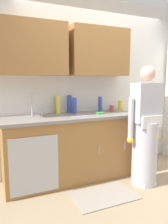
{
  "coord_description": "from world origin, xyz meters",
  "views": [
    {
      "loc": [
        -1.66,
        -2.2,
        1.45
      ],
      "look_at": [
        -0.42,
        0.55,
        1.0
      ],
      "focal_mm": 35.49,
      "sensor_mm": 36.0,
      "label": 1
    }
  ],
  "objects_px": {
    "sink": "(37,119)",
    "bottle_cleaner_spray": "(100,104)",
    "bottle_water_tall": "(58,105)",
    "bottle_soap": "(69,104)",
    "sponge": "(100,113)",
    "cup_by_sink": "(112,108)",
    "knife_on_counter": "(80,116)",
    "bottle_water_short": "(75,105)",
    "person_at_sink": "(145,135)",
    "bottle_dish_liquid": "(120,105)"
  },
  "relations": [
    {
      "from": "sink",
      "to": "bottle_water_short",
      "type": "relative_size",
      "value": 2.14
    },
    {
      "from": "knife_on_counter",
      "to": "person_at_sink",
      "type": "bearing_deg",
      "value": 154.48
    },
    {
      "from": "bottle_soap",
      "to": "cup_by_sink",
      "type": "relative_size",
      "value": 2.74
    },
    {
      "from": "sink",
      "to": "sponge",
      "type": "relative_size",
      "value": 4.55
    },
    {
      "from": "sink",
      "to": "cup_by_sink",
      "type": "relative_size",
      "value": 5.12
    },
    {
      "from": "sink",
      "to": "knife_on_counter",
      "type": "height_order",
      "value": "sink"
    },
    {
      "from": "cup_by_sink",
      "to": "bottle_water_short",
      "type": "bearing_deg",
      "value": 174.16
    },
    {
      "from": "sponge",
      "to": "cup_by_sink",
      "type": "bearing_deg",
      "value": 29.25
    },
    {
      "from": "bottle_cleaner_spray",
      "to": "bottle_water_short",
      "type": "relative_size",
      "value": 1.01
    },
    {
      "from": "cup_by_sink",
      "to": "bottle_soap",
      "type": "bearing_deg",
      "value": 168.88
    },
    {
      "from": "bottle_water_tall",
      "to": "bottle_soap",
      "type": "relative_size",
      "value": 1.01
    },
    {
      "from": "bottle_water_tall",
      "to": "bottle_water_short",
      "type": "distance_m",
      "value": 0.25
    },
    {
      "from": "sink",
      "to": "bottle_dish_liquid",
      "type": "distance_m",
      "value": 1.42
    },
    {
      "from": "bottle_cleaner_spray",
      "to": "knife_on_counter",
      "type": "distance_m",
      "value": 0.56
    },
    {
      "from": "cup_by_sink",
      "to": "bottle_water_tall",
      "type": "bearing_deg",
      "value": 171.87
    },
    {
      "from": "person_at_sink",
      "to": "cup_by_sink",
      "type": "bearing_deg",
      "value": 100.39
    },
    {
      "from": "bottle_water_tall",
      "to": "cup_by_sink",
      "type": "bearing_deg",
      "value": -8.13
    },
    {
      "from": "knife_on_counter",
      "to": "sponge",
      "type": "distance_m",
      "value": 0.35
    },
    {
      "from": "person_at_sink",
      "to": "sink",
      "type": "bearing_deg",
      "value": 156.53
    },
    {
      "from": "bottle_cleaner_spray",
      "to": "person_at_sink",
      "type": "bearing_deg",
      "value": -67.12
    },
    {
      "from": "cup_by_sink",
      "to": "sponge",
      "type": "relative_size",
      "value": 0.89
    },
    {
      "from": "person_at_sink",
      "to": "bottle_dish_liquid",
      "type": "xyz_separation_m",
      "value": [
        0.07,
        0.72,
        0.33
      ]
    },
    {
      "from": "bottle_water_short",
      "to": "sponge",
      "type": "height_order",
      "value": "bottle_water_short"
    },
    {
      "from": "bottle_dish_liquid",
      "to": "bottle_water_tall",
      "type": "xyz_separation_m",
      "value": [
        -1.05,
        0.07,
        0.05
      ]
    },
    {
      "from": "cup_by_sink",
      "to": "bottle_cleaner_spray",
      "type": "bearing_deg",
      "value": 163.27
    },
    {
      "from": "bottle_water_tall",
      "to": "knife_on_counter",
      "type": "height_order",
      "value": "bottle_water_tall"
    },
    {
      "from": "bottle_dish_liquid",
      "to": "cup_by_sink",
      "type": "height_order",
      "value": "bottle_dish_liquid"
    },
    {
      "from": "bottle_dish_liquid",
      "to": "bottle_soap",
      "type": "relative_size",
      "value": 0.6
    },
    {
      "from": "person_at_sink",
      "to": "bottle_cleaner_spray",
      "type": "distance_m",
      "value": 0.87
    },
    {
      "from": "bottle_soap",
      "to": "knife_on_counter",
      "type": "height_order",
      "value": "bottle_soap"
    },
    {
      "from": "sink",
      "to": "sponge",
      "type": "distance_m",
      "value": 0.91
    },
    {
      "from": "bottle_cleaner_spray",
      "to": "knife_on_counter",
      "type": "xyz_separation_m",
      "value": [
        -0.47,
        -0.28,
        -0.12
      ]
    },
    {
      "from": "sink",
      "to": "cup_by_sink",
      "type": "height_order",
      "value": "sink"
    },
    {
      "from": "bottle_water_tall",
      "to": "bottle_dish_liquid",
      "type": "bearing_deg",
      "value": -4.01
    },
    {
      "from": "bottle_cleaner_spray",
      "to": "sponge",
      "type": "distance_m",
      "value": 0.28
    },
    {
      "from": "bottle_water_short",
      "to": "cup_by_sink",
      "type": "xyz_separation_m",
      "value": [
        0.61,
        -0.06,
        -0.07
      ]
    },
    {
      "from": "sink",
      "to": "bottle_cleaner_spray",
      "type": "bearing_deg",
      "value": 8.32
    },
    {
      "from": "bottle_cleaner_spray",
      "to": "bottle_soap",
      "type": "xyz_separation_m",
      "value": [
        -0.48,
        0.08,
        0.02
      ]
    },
    {
      "from": "sink",
      "to": "bottle_soap",
      "type": "xyz_separation_m",
      "value": [
        0.54,
        0.23,
        0.15
      ]
    },
    {
      "from": "bottle_water_tall",
      "to": "bottle_water_short",
      "type": "height_order",
      "value": "bottle_water_tall"
    },
    {
      "from": "bottle_soap",
      "to": "bottle_cleaner_spray",
      "type": "bearing_deg",
      "value": -8.92
    },
    {
      "from": "sink",
      "to": "person_at_sink",
      "type": "distance_m",
      "value": 1.48
    },
    {
      "from": "bottle_soap",
      "to": "knife_on_counter",
      "type": "relative_size",
      "value": 1.11
    },
    {
      "from": "sponge",
      "to": "bottle_cleaner_spray",
      "type": "bearing_deg",
      "value": 61.15
    },
    {
      "from": "person_at_sink",
      "to": "bottle_soap",
      "type": "height_order",
      "value": "person_at_sink"
    },
    {
      "from": "sponge",
      "to": "bottle_dish_liquid",
      "type": "bearing_deg",
      "value": 23.83
    },
    {
      "from": "person_at_sink",
      "to": "bottle_dish_liquid",
      "type": "distance_m",
      "value": 0.8
    },
    {
      "from": "person_at_sink",
      "to": "sponge",
      "type": "distance_m",
      "value": 0.71
    },
    {
      "from": "bottle_dish_liquid",
      "to": "sponge",
      "type": "relative_size",
      "value": 1.46
    },
    {
      "from": "bottle_soap",
      "to": "sponge",
      "type": "distance_m",
      "value": 0.49
    }
  ]
}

